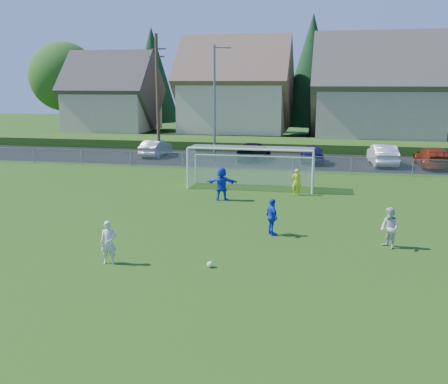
{
  "coord_description": "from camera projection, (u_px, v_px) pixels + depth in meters",
  "views": [
    {
      "loc": [
        4.66,
        -14.43,
        6.25
      ],
      "look_at": [
        0.0,
        8.0,
        1.4
      ],
      "focal_mm": 42.0,
      "sensor_mm": 36.0,
      "label": 1
    }
  ],
  "objects": [
    {
      "name": "car_g",
      "position": [
        433.0,
        157.0,
        38.73
      ],
      "size": [
        2.29,
        5.24,
        1.5
      ],
      "primitive_type": "imported",
      "rotation": [
        0.0,
        0.0,
        3.18
      ],
      "color": "maroon",
      "rests_on": "ground"
    },
    {
      "name": "car_f",
      "position": [
        382.0,
        155.0,
        39.69
      ],
      "size": [
        2.09,
        4.94,
        1.59
      ],
      "primitive_type": "imported",
      "rotation": [
        0.0,
        0.0,
        3.23
      ],
      "color": "white",
      "rests_on": "ground"
    },
    {
      "name": "player_blue_b",
      "position": [
        222.0,
        184.0,
        27.96
      ],
      "size": [
        1.71,
        0.71,
        1.79
      ],
      "primitive_type": "imported",
      "rotation": [
        0.0,
        0.0,
        3.25
      ],
      "color": "blue",
      "rests_on": "ground"
    },
    {
      "name": "car_e",
      "position": [
        312.0,
        154.0,
        40.81
      ],
      "size": [
        2.07,
        4.4,
        1.46
      ],
      "primitive_type": "imported",
      "rotation": [
        0.0,
        0.0,
        3.23
      ],
      "color": "#181446",
      "rests_on": "ground"
    },
    {
      "name": "grass_embankment",
      "position": [
        282.0,
        145.0,
        49.49
      ],
      "size": [
        70.0,
        6.0,
        0.8
      ],
      "primitive_type": "cube",
      "color": "#1E420F",
      "rests_on": "ground"
    },
    {
      "name": "player_white_a",
      "position": [
        108.0,
        243.0,
        18.18
      ],
      "size": [
        0.63,
        0.5,
        1.53
      ],
      "primitive_type": "imported",
      "rotation": [
        0.0,
        0.0,
        0.27
      ],
      "color": "silver",
      "rests_on": "ground"
    },
    {
      "name": "car_d",
      "position": [
        253.0,
        151.0,
        42.41
      ],
      "size": [
        2.54,
        5.05,
        1.41
      ],
      "primitive_type": "imported",
      "rotation": [
        0.0,
        0.0,
        3.02
      ],
      "color": "black",
      "rests_on": "ground"
    },
    {
      "name": "soccer_goal",
      "position": [
        252.0,
        161.0,
        31.08
      ],
      "size": [
        7.42,
        1.9,
        2.5
      ],
      "color": "white",
      "rests_on": "ground"
    },
    {
      "name": "goalkeeper",
      "position": [
        296.0,
        182.0,
        29.29
      ],
      "size": [
        0.58,
        0.41,
        1.49
      ],
      "primitive_type": "imported",
      "rotation": [
        0.0,
        0.0,
        3.25
      ],
      "color": "#CBEB1B",
      "rests_on": "ground"
    },
    {
      "name": "utility_pole",
      "position": [
        158.0,
        95.0,
        42.74
      ],
      "size": [
        1.6,
        0.26,
        10.0
      ],
      "color": "#473321",
      "rests_on": "ground"
    },
    {
      "name": "houses_row",
      "position": [
        309.0,
        71.0,
        54.81
      ],
      "size": [
        53.9,
        11.45,
        13.27
      ],
      "color": "tan",
      "rests_on": "ground"
    },
    {
      "name": "player_white_b",
      "position": [
        390.0,
        228.0,
        19.89
      ],
      "size": [
        0.91,
        0.97,
        1.58
      ],
      "primitive_type": "imported",
      "rotation": [
        0.0,
        0.0,
        -1.01
      ],
      "color": "silver",
      "rests_on": "ground"
    },
    {
      "name": "ground",
      "position": [
        171.0,
        289.0,
        16.05
      ],
      "size": [
        160.0,
        160.0,
        0.0
      ],
      "primitive_type": "plane",
      "color": "#193D0C",
      "rests_on": "ground"
    },
    {
      "name": "car_b",
      "position": [
        156.0,
        148.0,
        44.48
      ],
      "size": [
        1.64,
        4.31,
        1.4
      ],
      "primitive_type": "imported",
      "rotation": [
        0.0,
        0.0,
        3.1
      ],
      "color": "silver",
      "rests_on": "ground"
    },
    {
      "name": "chainlink_fence",
      "position": [
        264.0,
        163.0,
        36.99
      ],
      "size": [
        52.06,
        0.06,
        1.2
      ],
      "color": "gray",
      "rests_on": "ground"
    },
    {
      "name": "player_blue_a",
      "position": [
        272.0,
        217.0,
        21.59
      ],
      "size": [
        0.8,
        0.97,
        1.54
      ],
      "primitive_type": "imported",
      "rotation": [
        0.0,
        0.0,
        2.13
      ],
      "color": "blue",
      "rests_on": "ground"
    },
    {
      "name": "tree_row",
      "position": [
        304.0,
        76.0,
        61.09
      ],
      "size": [
        65.98,
        12.36,
        13.8
      ],
      "color": "#382616",
      "rests_on": "ground"
    },
    {
      "name": "asphalt_lot",
      "position": [
        273.0,
        160.0,
        42.39
      ],
      "size": [
        60.0,
        60.0,
        0.0
      ],
      "primitive_type": "plane",
      "color": "black",
      "rests_on": "ground"
    },
    {
      "name": "streetlight",
      "position": [
        215.0,
        100.0,
        40.84
      ],
      "size": [
        1.38,
        0.18,
        9.0
      ],
      "color": "slate",
      "rests_on": "ground"
    },
    {
      "name": "soccer_ball",
      "position": [
        210.0,
        264.0,
        17.93
      ],
      "size": [
        0.22,
        0.22,
        0.22
      ],
      "primitive_type": "sphere",
      "color": "white",
      "rests_on": "ground"
    }
  ]
}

